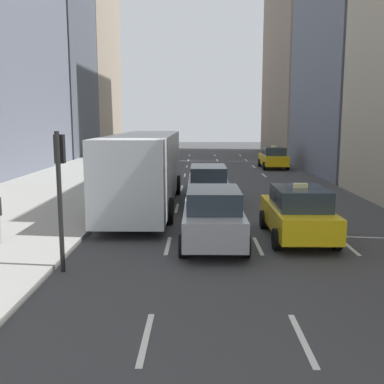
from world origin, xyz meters
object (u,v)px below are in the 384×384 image
sedan_black_near (213,216)px  sedan_silver_behind (208,184)px  taxi_second (273,157)px  city_bus (145,168)px  taxi_lead (298,213)px  traffic_light_pole (60,179)px

sedan_black_near → sedan_silver_behind: bearing=90.0°
taxi_second → sedan_black_near: size_ratio=0.99×
city_bus → taxi_lead: bearing=-43.6°
taxi_second → sedan_black_near: 23.18m
traffic_light_pole → sedan_silver_behind: bearing=67.3°
taxi_second → traffic_light_pole: (-9.55, -24.96, 1.53)m
taxi_second → sedan_silver_behind: size_ratio=0.89×
sedan_black_near → traffic_light_pole: traffic_light_pole is taller
sedan_silver_behind → city_bus: bearing=-162.5°
taxi_lead → taxi_second: size_ratio=1.00×
traffic_light_pole → city_bus: bearing=82.4°
taxi_lead → city_bus: size_ratio=0.38×
taxi_second → sedan_silver_behind: (-5.60, -15.51, 0.03)m
sedan_black_near → traffic_light_pole: 4.89m
taxi_lead → taxi_second: 21.90m
sedan_silver_behind → traffic_light_pole: bearing=-112.7°
taxi_second → city_bus: size_ratio=0.38×
sedan_black_near → taxi_second: bearing=76.0°
sedan_black_near → city_bus: city_bus is taller
sedan_black_near → city_bus: 6.77m
taxi_second → city_bus: 18.44m
traffic_light_pole → sedan_black_near: bearing=32.0°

